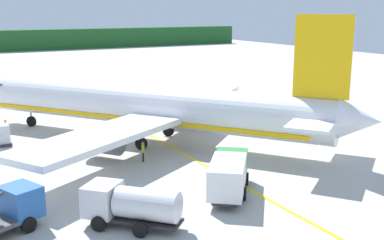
{
  "coord_description": "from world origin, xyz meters",
  "views": [
    {
      "loc": [
        8.25,
        -17.03,
        12.29
      ],
      "look_at": [
        26.84,
        16.78,
        3.46
      ],
      "focal_mm": 45.55,
      "sensor_mm": 36.0,
      "label": 1
    }
  ],
  "objects": [
    {
      "name": "apron_guide_line",
      "position": [
        27.16,
        19.61,
        0.01
      ],
      "size": [
        0.3,
        60.0,
        0.01
      ],
      "primitive_type": "cube",
      "color": "yellow",
      "rests_on": "ground"
    },
    {
      "name": "cargo_container_mid",
      "position": [
        13.6,
        29.23,
        0.99
      ],
      "size": [
        1.73,
        1.73,
        2.09
      ],
      "color": "#333338",
      "rests_on": "ground"
    },
    {
      "name": "service_truck_catering",
      "position": [
        25.4,
        9.03,
        1.48
      ],
      "size": [
        5.7,
        6.41,
        2.59
      ],
      "color": "#338C3F",
      "rests_on": "ground"
    },
    {
      "name": "service_truck_fuel",
      "position": [
        17.71,
        7.53,
        1.39
      ],
      "size": [
        5.31,
        5.41,
        2.4
      ],
      "color": "silver",
      "rests_on": "ground"
    },
    {
      "name": "airliner_foreground",
      "position": [
        26.01,
        24.15,
        3.39
      ],
      "size": [
        30.42,
        35.6,
        11.9
      ],
      "color": "white",
      "rests_on": "ground"
    },
    {
      "name": "crew_marshaller",
      "position": [
        14.61,
        32.75,
        0.99
      ],
      "size": [
        0.25,
        0.63,
        1.68
      ],
      "color": "#191E33",
      "rests_on": "ground"
    },
    {
      "name": "crew_loader_left",
      "position": [
        23.22,
        18.56,
        0.97
      ],
      "size": [
        0.36,
        0.6,
        1.65
      ],
      "color": "#191E33",
      "rests_on": "ground"
    },
    {
      "name": "service_truck_baggage",
      "position": [
        11.39,
        10.35,
        1.19
      ],
      "size": [
        6.26,
        4.25,
        2.55
      ],
      "color": "#2659A5",
      "rests_on": "ground"
    }
  ]
}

